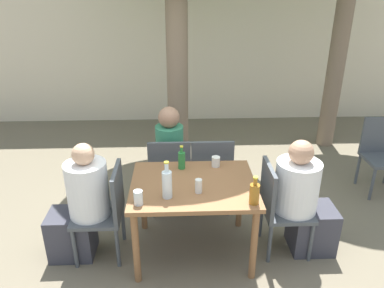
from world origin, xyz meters
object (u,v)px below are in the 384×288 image
at_px(patio_chair_3, 211,171).
at_px(person_seated_2, 170,160).
at_px(drinking_glass_0, 138,198).
at_px(drinking_glass_1, 199,186).
at_px(person_seated_1, 304,202).
at_px(dining_table_front, 193,193).
at_px(patio_chair_2, 170,171).
at_px(patio_chair_1, 279,204).
at_px(water_bottle_1, 167,184).
at_px(drinking_glass_2, 216,162).
at_px(green_bottle_0, 182,160).
at_px(patio_chair_4, 382,151).
at_px(amber_bottle_2, 254,193).
at_px(patio_chair_0, 107,208).
at_px(person_seated_0, 80,208).

distance_m(patio_chair_3, person_seated_2, 0.51).
distance_m(drinking_glass_0, drinking_glass_1, 0.52).
height_order(patio_chair_3, person_seated_1, person_seated_1).
bearing_deg(dining_table_front, patio_chair_3, 71.60).
bearing_deg(person_seated_1, patio_chair_2, 61.72).
xyz_separation_m(patio_chair_1, water_bottle_1, (-1.01, -0.22, 0.36)).
bearing_deg(drinking_glass_0, patio_chair_1, 14.16).
xyz_separation_m(person_seated_1, drinking_glass_2, (-0.79, 0.32, 0.28)).
height_order(patio_chair_1, drinking_glass_1, patio_chair_1).
bearing_deg(green_bottle_0, person_seated_2, 101.39).
bearing_deg(drinking_glass_2, green_bottle_0, -174.81).
relative_size(patio_chair_4, drinking_glass_1, 7.23).
distance_m(green_bottle_0, drinking_glass_0, 0.71).
relative_size(patio_chair_2, green_bottle_0, 3.81).
relative_size(patio_chair_4, green_bottle_0, 3.81).
bearing_deg(amber_bottle_2, drinking_glass_1, 157.04).
bearing_deg(drinking_glass_0, amber_bottle_2, -1.53).
bearing_deg(patio_chair_1, drinking_glass_0, 104.16).
height_order(green_bottle_0, drinking_glass_2, green_bottle_0).
height_order(person_seated_1, drinking_glass_2, person_seated_1).
xyz_separation_m(person_seated_2, green_bottle_0, (0.12, -0.61, 0.30)).
distance_m(dining_table_front, patio_chair_4, 2.57).
height_order(patio_chair_0, person_seated_2, person_seated_2).
distance_m(dining_table_front, person_seated_0, 1.03).
distance_m(person_seated_1, drinking_glass_2, 0.90).
height_order(dining_table_front, person_seated_2, person_seated_2).
relative_size(person_seated_2, drinking_glass_0, 9.68).
bearing_deg(drinking_glass_1, person_seated_1, 8.87).
bearing_deg(person_seated_2, amber_bottle_2, 119.25).
xyz_separation_m(patio_chair_4, drinking_glass_0, (-2.78, -1.40, 0.30)).
relative_size(patio_chair_3, amber_bottle_2, 3.70).
bearing_deg(drinking_glass_2, patio_chair_2, 142.66).
relative_size(patio_chair_4, amber_bottle_2, 3.70).
bearing_deg(patio_chair_2, patio_chair_4, -170.59).
distance_m(person_seated_0, drinking_glass_2, 1.33).
bearing_deg(patio_chair_1, patio_chair_2, 56.51).
bearing_deg(drinking_glass_1, patio_chair_2, 107.53).
height_order(patio_chair_3, drinking_glass_0, patio_chair_3).
xyz_separation_m(patio_chair_1, drinking_glass_0, (-1.25, -0.31, 0.30)).
height_order(patio_chair_1, water_bottle_1, water_bottle_1).
xyz_separation_m(patio_chair_4, water_bottle_1, (-2.55, -1.31, 0.36)).
relative_size(patio_chair_1, patio_chair_2, 1.00).
relative_size(patio_chair_4, drinking_glass_0, 7.32).
xyz_separation_m(patio_chair_3, drinking_glass_0, (-0.68, -0.98, 0.30)).
height_order(person_seated_1, green_bottle_0, person_seated_1).
xyz_separation_m(person_seated_1, water_bottle_1, (-1.25, -0.22, 0.35)).
height_order(person_seated_2, green_bottle_0, person_seated_2).
bearing_deg(patio_chair_0, dining_table_front, 90.00).
bearing_deg(drinking_glass_2, patio_chair_1, -30.08).
bearing_deg(patio_chair_3, green_bottle_0, 49.49).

